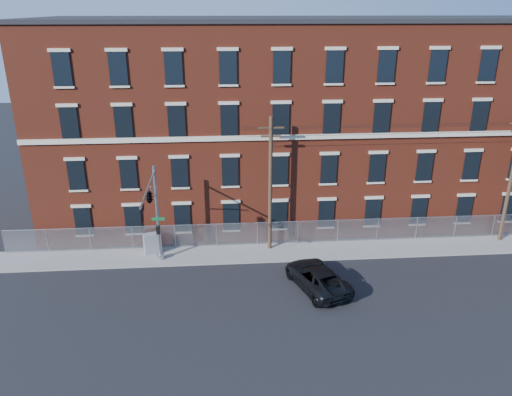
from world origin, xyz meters
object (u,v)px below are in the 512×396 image
object	(u,v)px
utility_pole_near	(270,183)
utility_cabinet	(152,243)
pickup_truck	(317,277)
traffic_signal_mast	(151,203)

from	to	relation	value
utility_pole_near	utility_cabinet	xyz separation A→B (m)	(-8.66, -0.10, -4.45)
pickup_truck	utility_cabinet	xyz separation A→B (m)	(-11.15, 5.50, 0.12)
utility_pole_near	traffic_signal_mast	bearing A→B (deg)	-156.86
utility_pole_near	utility_cabinet	world-z (taller)	utility_pole_near
utility_cabinet	traffic_signal_mast	bearing A→B (deg)	-94.94
utility_pole_near	pickup_truck	size ratio (longest dim) A/B	1.81
traffic_signal_mast	utility_pole_near	distance (m)	8.70
utility_pole_near	pickup_truck	world-z (taller)	utility_pole_near
traffic_signal_mast	pickup_truck	size ratio (longest dim) A/B	1.27
pickup_truck	traffic_signal_mast	bearing A→B (deg)	-30.29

